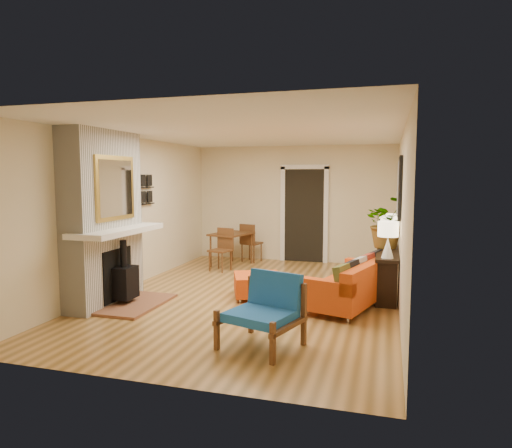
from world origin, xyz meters
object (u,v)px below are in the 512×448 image
object	(u,v)px
lamp_near	(388,235)
houseplant	(388,222)
dining_table	(234,240)
blue_chair	(266,307)
console_table	(387,259)
sofa	(354,284)
ottoman	(257,284)
lamp_far	(388,225)

from	to	relation	value
lamp_near	houseplant	world-z (taller)	houseplant
lamp_near	dining_table	bearing A→B (deg)	144.23
blue_chair	console_table	xyz separation A→B (m)	(1.31, 2.73, 0.13)
sofa	ottoman	xyz separation A→B (m)	(-1.52, 0.03, -0.12)
dining_table	sofa	bearing A→B (deg)	-41.15
console_table	houseplant	world-z (taller)	houseplant
sofa	houseplant	size ratio (longest dim) A/B	2.35
ottoman	dining_table	world-z (taller)	dining_table
dining_table	lamp_far	size ratio (longest dim) A/B	3.04
blue_chair	dining_table	xyz separation A→B (m)	(-1.87, 4.29, 0.12)
ottoman	lamp_near	distance (m)	2.15
dining_table	houseplant	size ratio (longest dim) A/B	1.90
sofa	blue_chair	distance (m)	2.10
sofa	dining_table	world-z (taller)	dining_table
lamp_far	sofa	bearing A→B (deg)	-107.25
dining_table	console_table	distance (m)	3.54
ottoman	dining_table	size ratio (longest dim) A/B	0.57
lamp_near	houseplant	size ratio (longest dim) A/B	0.62
sofa	lamp_near	bearing A→B (deg)	10.25
houseplant	lamp_far	bearing A→B (deg)	88.62
ottoman	lamp_far	distance (m)	2.60
ottoman	houseplant	bearing A→B (deg)	27.98
sofa	dining_table	xyz separation A→B (m)	(-2.72, 2.37, 0.24)
dining_table	lamp_near	xyz separation A→B (m)	(3.18, -2.29, 0.50)
console_table	houseplant	bearing A→B (deg)	92.21
sofa	console_table	size ratio (longest dim) A/B	1.10
ottoman	houseplant	distance (m)	2.42
ottoman	console_table	size ratio (longest dim) A/B	0.50
lamp_near	lamp_far	distance (m)	1.41
console_table	dining_table	bearing A→B (deg)	153.87
blue_chair	console_table	size ratio (longest dim) A/B	0.53
blue_chair	lamp_far	bearing A→B (deg)	68.91
sofa	console_table	world-z (taller)	sofa
console_table	lamp_far	distance (m)	0.83
ottoman	lamp_far	bearing A→B (deg)	36.45
blue_chair	sofa	bearing A→B (deg)	66.05
console_table	lamp_near	size ratio (longest dim) A/B	3.43
lamp_near	houseplant	distance (m)	1.00
console_table	houseplant	xyz separation A→B (m)	(-0.01, 0.26, 0.58)
sofa	lamp_far	distance (m)	1.72
lamp_far	lamp_near	bearing A→B (deg)	-90.00
ottoman	dining_table	distance (m)	2.66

